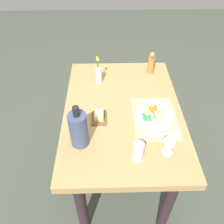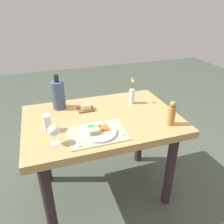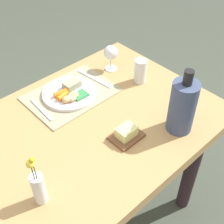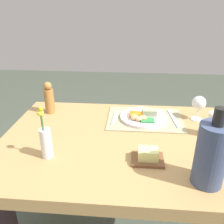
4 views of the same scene
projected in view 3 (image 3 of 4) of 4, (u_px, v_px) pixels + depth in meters
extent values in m
plane|color=#444D40|center=(92.00, 219.00, 1.84)|extent=(8.00, 8.00, 0.00)
cube|color=tan|center=(84.00, 132.00, 1.33)|extent=(1.19, 0.82, 0.06)
cylinder|color=#2F2025|center=(116.00, 112.00, 2.00)|extent=(0.08, 0.08, 0.72)
cylinder|color=#2F2025|center=(192.00, 166.00, 1.68)|extent=(0.08, 0.08, 0.72)
cube|color=tan|center=(71.00, 94.00, 1.48)|extent=(0.41, 0.29, 0.01)
cylinder|color=white|center=(69.00, 93.00, 1.46)|extent=(0.26, 0.26, 0.01)
cube|color=#9C9E80|center=(72.00, 84.00, 1.48)|extent=(0.08, 0.06, 0.03)
cylinder|color=orange|center=(62.00, 93.00, 1.44)|extent=(0.08, 0.04, 0.03)
cylinder|color=orange|center=(63.00, 96.00, 1.42)|extent=(0.06, 0.03, 0.02)
ellipsoid|color=tan|center=(75.00, 95.00, 1.42)|extent=(0.04, 0.04, 0.03)
ellipsoid|color=#D0B982|center=(72.00, 98.00, 1.40)|extent=(0.04, 0.03, 0.03)
ellipsoid|color=#DDB473|center=(67.00, 99.00, 1.40)|extent=(0.04, 0.04, 0.03)
cube|color=#328B49|center=(80.00, 95.00, 1.44)|extent=(0.07, 0.06, 0.01)
cube|color=silver|center=(94.00, 78.00, 1.56)|extent=(0.04, 0.22, 0.00)
cube|color=silver|center=(41.00, 110.00, 1.39)|extent=(0.02, 0.18, 0.00)
cylinder|color=silver|center=(140.00, 71.00, 1.52)|extent=(0.06, 0.06, 0.12)
cylinder|color=silver|center=(140.00, 75.00, 1.53)|extent=(0.06, 0.06, 0.07)
cylinder|color=silver|center=(39.00, 189.00, 1.02)|extent=(0.05, 0.05, 0.13)
cylinder|color=#3F7233|center=(36.00, 184.00, 0.99)|extent=(0.00, 0.00, 0.20)
sphere|color=yellow|center=(30.00, 164.00, 0.92)|extent=(0.03, 0.03, 0.03)
cylinder|color=#3F7233|center=(38.00, 182.00, 0.98)|extent=(0.00, 0.00, 0.22)
sphere|color=yellow|center=(32.00, 160.00, 0.91)|extent=(0.02, 0.02, 0.02)
cylinder|color=#3E4D6F|center=(182.00, 107.00, 1.24)|extent=(0.11, 0.11, 0.23)
cylinder|color=black|center=(188.00, 78.00, 1.14)|extent=(0.04, 0.04, 0.06)
cube|color=brown|center=(126.00, 136.00, 1.27)|extent=(0.13, 0.10, 0.01)
cube|color=#E7EB8E|center=(126.00, 132.00, 1.25)|extent=(0.08, 0.06, 0.04)
cylinder|color=white|center=(111.00, 68.00, 1.63)|extent=(0.06, 0.06, 0.00)
cylinder|color=white|center=(111.00, 63.00, 1.61)|extent=(0.01, 0.01, 0.06)
sphere|color=white|center=(111.00, 53.00, 1.57)|extent=(0.07, 0.07, 0.07)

